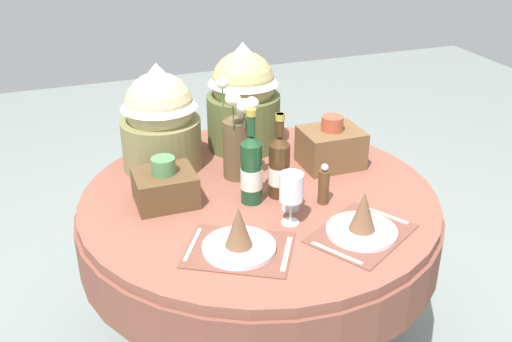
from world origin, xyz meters
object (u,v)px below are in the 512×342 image
(place_setting_right, at_px, (362,222))
(pepper_mill, at_px, (324,185))
(flower_vase, at_px, (238,140))
(woven_basket_side_right, at_px, (331,146))
(wine_bottle_centre, at_px, (279,166))
(dining_table, at_px, (259,226))
(gift_tub_back_left, at_px, (160,114))
(place_setting_left, at_px, (239,238))
(woven_basket_side_left, at_px, (165,186))
(wine_bottle_left, at_px, (251,169))
(tumbler_mid, at_px, (291,195))
(gift_tub_back_centre, at_px, (243,93))
(wine_glass_right, at_px, (291,188))

(place_setting_right, height_order, pepper_mill, same)
(flower_vase, bearing_deg, woven_basket_side_right, -3.13)
(wine_bottle_centre, distance_m, woven_basket_side_right, 0.35)
(dining_table, bearing_deg, gift_tub_back_left, 128.75)
(place_setting_left, relative_size, flower_vase, 1.02)
(dining_table, relative_size, woven_basket_side_left, 6.30)
(place_setting_left, distance_m, place_setting_right, 0.42)
(place_setting_right, relative_size, flower_vase, 1.03)
(dining_table, height_order, flower_vase, flower_vase)
(wine_bottle_left, relative_size, wine_bottle_centre, 1.10)
(wine_bottle_centre, height_order, pepper_mill, wine_bottle_centre)
(tumbler_mid, distance_m, gift_tub_back_centre, 0.62)
(dining_table, distance_m, pepper_mill, 0.33)
(wine_glass_right, bearing_deg, pepper_mill, 28.00)
(wine_bottle_centre, height_order, woven_basket_side_right, wine_bottle_centre)
(place_setting_left, relative_size, wine_bottle_left, 1.16)
(flower_vase, height_order, wine_bottle_centre, flower_vase)
(gift_tub_back_left, bearing_deg, dining_table, -51.25)
(dining_table, distance_m, wine_bottle_centre, 0.28)
(place_setting_right, height_order, wine_glass_right, wine_glass_right)
(woven_basket_side_left, bearing_deg, wine_bottle_left, -18.76)
(flower_vase, relative_size, woven_basket_side_right, 1.71)
(wine_glass_right, distance_m, gift_tub_back_centre, 0.69)
(flower_vase, bearing_deg, woven_basket_side_left, -162.37)
(dining_table, relative_size, tumbler_mid, 12.11)
(wine_bottle_left, bearing_deg, wine_bottle_centre, 3.74)
(wine_bottle_left, relative_size, gift_tub_back_centre, 0.78)
(place_setting_right, bearing_deg, woven_basket_side_right, 74.96)
(place_setting_left, height_order, woven_basket_side_left, woven_basket_side_left)
(place_setting_right, bearing_deg, place_setting_left, 173.31)
(woven_basket_side_left, bearing_deg, tumbler_mid, -25.90)
(wine_bottle_left, bearing_deg, place_setting_left, -116.81)
(place_setting_right, xyz_separation_m, wine_bottle_left, (-0.27, 0.34, 0.09))
(place_setting_right, height_order, tumbler_mid, place_setting_right)
(wine_bottle_left, height_order, tumbler_mid, wine_bottle_left)
(dining_table, distance_m, tumbler_mid, 0.26)
(wine_bottle_centre, bearing_deg, place_setting_right, -64.93)
(place_setting_right, bearing_deg, dining_table, 120.52)
(wine_glass_right, bearing_deg, wine_bottle_centre, 79.69)
(place_setting_right, height_order, woven_basket_side_left, woven_basket_side_left)
(flower_vase, height_order, gift_tub_back_left, gift_tub_back_left)
(dining_table, bearing_deg, flower_vase, 100.80)
(wine_bottle_left, distance_m, wine_bottle_centre, 0.11)
(flower_vase, height_order, tumbler_mid, flower_vase)
(dining_table, relative_size, gift_tub_back_left, 3.14)
(flower_vase, distance_m, gift_tub_back_centre, 0.32)
(wine_bottle_left, xyz_separation_m, gift_tub_back_centre, (0.14, 0.49, 0.11))
(place_setting_left, distance_m, flower_vase, 0.53)
(place_setting_left, bearing_deg, woven_basket_side_right, 40.07)
(wine_bottle_centre, relative_size, woven_basket_side_left, 1.51)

